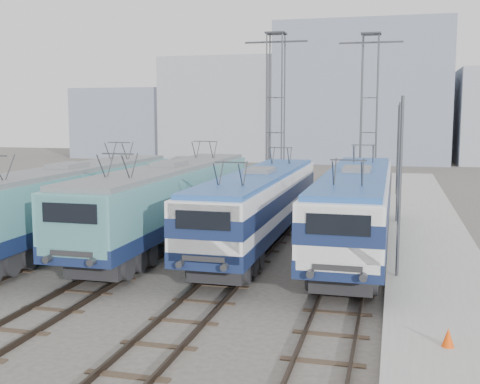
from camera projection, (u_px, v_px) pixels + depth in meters
name	position (u px, v px, depth m)	size (l,w,h in m)	color
ground	(163.00, 282.00, 22.83)	(160.00, 160.00, 0.00)	#514C47
platform	(432.00, 248.00, 27.98)	(4.00, 70.00, 0.30)	#9E9E99
locomotive_far_left	(67.00, 199.00, 28.70)	(2.95, 18.64, 3.51)	#16234C
locomotive_center_left	(168.00, 197.00, 29.28)	(2.97, 18.79, 3.54)	#16234C
locomotive_center_right	(259.00, 201.00, 28.39)	(2.79, 17.62, 3.31)	#16234C
locomotive_far_right	(356.00, 202.00, 27.33)	(2.91, 18.39, 3.46)	#16234C
catenary_tower_west	(276.00, 110.00, 43.11)	(4.50, 1.20, 12.00)	#3F4247
catenary_tower_east	(369.00, 110.00, 43.42)	(4.50, 1.20, 12.00)	#3F4247
mast_front	(400.00, 191.00, 22.18)	(0.12, 0.12, 7.00)	#3F4247
mast_mid	(398.00, 165.00, 33.71)	(0.12, 0.12, 7.00)	#3F4247
mast_rear	(398.00, 152.00, 45.23)	(0.12, 0.12, 7.00)	#3F4247
safety_cone	(448.00, 337.00, 15.66)	(0.32, 0.32, 0.51)	#FB4B09
building_west	(233.00, 109.00, 84.93)	(18.00, 12.00, 14.00)	#999FAB
building_center	(363.00, 94.00, 80.23)	(22.00, 14.00, 18.00)	gray
building_far_west	(129.00, 123.00, 89.14)	(14.00, 10.00, 10.00)	gray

